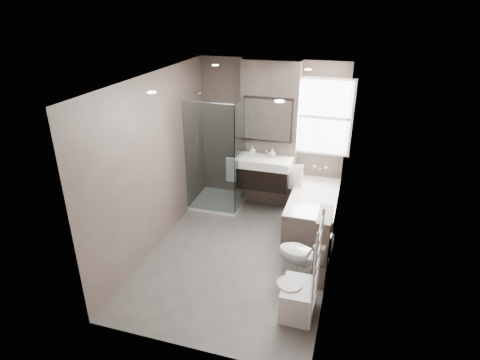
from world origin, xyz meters
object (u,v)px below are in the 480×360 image
at_px(bathtub, 313,209).
at_px(vanity, 264,172).
at_px(bidet, 297,299).
at_px(toilet, 303,255).

bearing_deg(bathtub, vanity, 160.63).
height_order(vanity, bidet, vanity).
relative_size(vanity, bathtub, 0.59).
distance_m(vanity, bathtub, 1.07).
distance_m(toilet, bidet, 0.73).
bearing_deg(bathtub, toilet, -88.17).
height_order(bathtub, bidet, bathtub).
height_order(vanity, toilet, vanity).
bearing_deg(toilet, bidet, 15.69).
relative_size(bathtub, bidet, 3.03).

